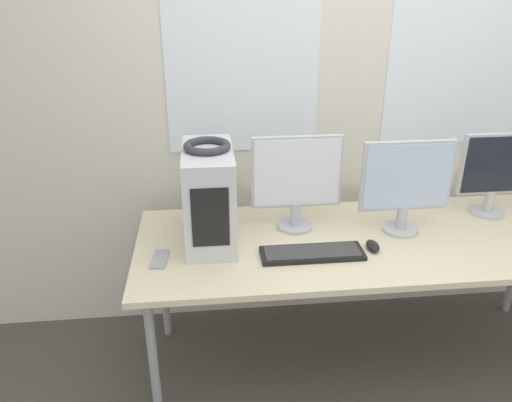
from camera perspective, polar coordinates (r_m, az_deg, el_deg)
The scene contains 10 objects.
wall_back at distance 2.64m, azimuth 10.75°, elevation 13.69°, with size 8.00×0.07×2.70m.
desk at distance 2.39m, azimuth 12.99°, elevation -5.00°, with size 2.16×0.80×0.72m.
pc_tower at distance 2.21m, azimuth -5.37°, elevation 0.59°, with size 0.22×0.44×0.43m.
headphones at distance 2.13m, azimuth -5.61°, elevation 6.30°, with size 0.20×0.20×0.03m.
monitor_main at distance 2.30m, azimuth 4.64°, elevation 2.50°, with size 0.42×0.17×0.45m.
monitor_right_near at distance 2.36m, azimuth 16.78°, elevation 1.96°, with size 0.42×0.17×0.44m.
monitor_right_far at distance 2.71m, azimuth 25.73°, elevation 3.07°, with size 0.37×0.17×0.42m.
keyboard at distance 2.17m, azimuth 6.43°, elevation -5.95°, with size 0.44×0.14×0.02m.
mouse at distance 2.26m, azimuth 13.19°, elevation -5.01°, with size 0.05×0.10×0.04m.
cell_phone at distance 2.17m, azimuth -10.94°, elevation -6.53°, with size 0.08×0.16×0.01m.
Camera 1 is at (-0.75, -1.56, 1.82)m, focal length 35.00 mm.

